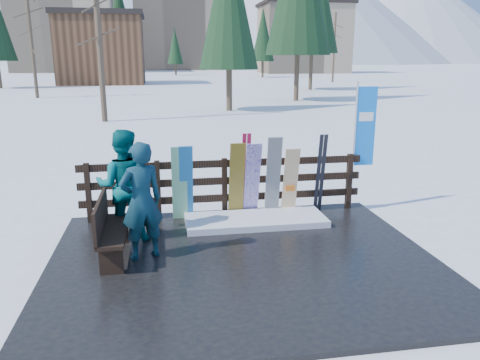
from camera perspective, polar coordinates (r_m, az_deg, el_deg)
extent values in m
plane|color=white|center=(7.44, 0.49, -10.21)|extent=(700.00, 700.00, 0.00)
cube|color=black|center=(7.42, 0.49, -9.92)|extent=(6.00, 5.00, 0.08)
cube|color=black|center=(9.29, -18.00, -1.52)|extent=(0.10, 0.10, 1.15)
cube|color=black|center=(9.18, -9.96, -1.19)|extent=(0.10, 0.10, 1.15)
cube|color=black|center=(9.26, -1.89, -0.84)|extent=(0.10, 0.10, 1.15)
cube|color=black|center=(9.51, 5.89, -0.49)|extent=(0.10, 0.10, 1.15)
cube|color=black|center=(9.93, 13.14, -0.15)|extent=(0.10, 0.10, 1.15)
cube|color=black|center=(9.32, -1.88, -2.18)|extent=(5.60, 0.05, 0.14)
cube|color=black|center=(9.23, -1.90, -0.10)|extent=(5.60, 0.05, 0.14)
cube|color=black|center=(9.14, -1.92, 2.03)|extent=(5.60, 0.05, 0.14)
cube|color=white|center=(8.93, 1.91, -4.90)|extent=(2.65, 1.00, 0.12)
cube|color=black|center=(7.56, -15.13, -5.96)|extent=(0.40, 1.50, 0.06)
cube|color=black|center=(7.09, -15.43, -9.35)|extent=(0.34, 0.06, 0.45)
cube|color=black|center=(8.20, -14.65, -5.97)|extent=(0.34, 0.06, 0.45)
cube|color=black|center=(7.50, -16.63, -4.07)|extent=(0.05, 1.50, 0.50)
cube|color=#257CC0|center=(8.94, -6.57, -0.39)|extent=(0.25, 0.34, 1.49)
cube|color=white|center=(8.93, -7.38, -0.45)|extent=(0.29, 0.31, 1.48)
cube|color=yellow|center=(9.03, -0.42, -0.03)|extent=(0.29, 0.39, 1.52)
cube|color=white|center=(9.08, 1.48, 0.02)|extent=(0.30, 0.46, 1.51)
cube|color=black|center=(9.16, 4.07, 0.41)|extent=(0.29, 0.27, 1.60)
cube|color=silver|center=(9.28, 6.16, -0.19)|extent=(0.29, 0.31, 1.37)
cube|color=#B8163D|center=(9.10, 0.39, 0.61)|extent=(0.07, 0.31, 1.68)
cube|color=#B8163D|center=(9.12, 0.95, 0.64)|extent=(0.07, 0.31, 1.68)
cube|color=black|center=(9.49, 9.52, 0.79)|extent=(0.08, 0.26, 1.61)
cube|color=black|center=(9.52, 10.03, 0.81)|extent=(0.08, 0.26, 1.61)
cylinder|color=silver|center=(9.86, 13.73, 4.02)|extent=(0.04, 0.04, 2.60)
cube|color=#0D78ED|center=(9.88, 15.05, 6.32)|extent=(0.42, 0.02, 1.60)
imported|color=#114549|center=(7.32, -11.93, -2.53)|extent=(0.79, 0.66, 1.85)
imported|color=#045A5C|center=(8.18, -14.00, -0.62)|extent=(0.97, 0.78, 1.91)
cube|color=tan|center=(118.63, -20.62, 16.57)|extent=(22.00, 14.00, 18.00)
cube|color=gray|center=(137.06, -6.95, 17.82)|extent=(26.00, 16.00, 22.00)
cube|color=tan|center=(106.39, 7.74, 16.59)|extent=(18.00, 12.00, 14.00)
cube|color=black|center=(106.91, 7.88, 20.50)|extent=(18.90, 12.60, 0.60)
cube|color=brown|center=(62.03, -16.51, 14.86)|extent=(10.00, 8.00, 8.00)
cube|color=black|center=(62.23, -16.81, 18.81)|extent=(10.50, 8.40, 0.60)
cylinder|color=#382B1E|center=(24.89, -17.01, 18.80)|extent=(0.28, 0.28, 10.40)
cone|color=black|center=(29.01, -1.38, 18.28)|extent=(3.58, 3.58, 9.95)
cone|color=black|center=(36.29, 7.16, 20.19)|extent=(4.83, 4.83, 13.42)
cylinder|color=#382B1E|center=(41.85, -24.14, 15.74)|extent=(0.28, 0.28, 9.65)
cone|color=black|center=(49.23, 8.87, 19.24)|extent=(5.20, 5.20, 14.45)
cylinder|color=#382B1E|center=(65.88, 11.40, 15.54)|extent=(0.28, 0.28, 8.99)
cone|color=black|center=(66.89, -14.38, 16.85)|extent=(4.48, 4.48, 12.44)
cone|color=black|center=(80.53, 2.80, 16.14)|extent=(3.80, 3.80, 10.55)
cone|color=black|center=(91.70, -7.92, 15.10)|extent=(2.95, 2.95, 8.21)
cone|color=white|center=(331.57, 6.84, 20.91)|extent=(200.00, 200.00, 80.00)
cone|color=white|center=(383.64, 19.65, 18.59)|extent=(180.00, 180.00, 70.00)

